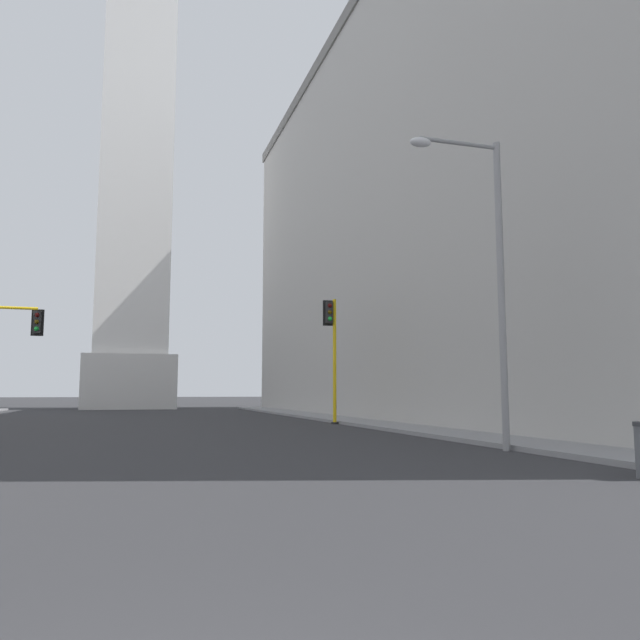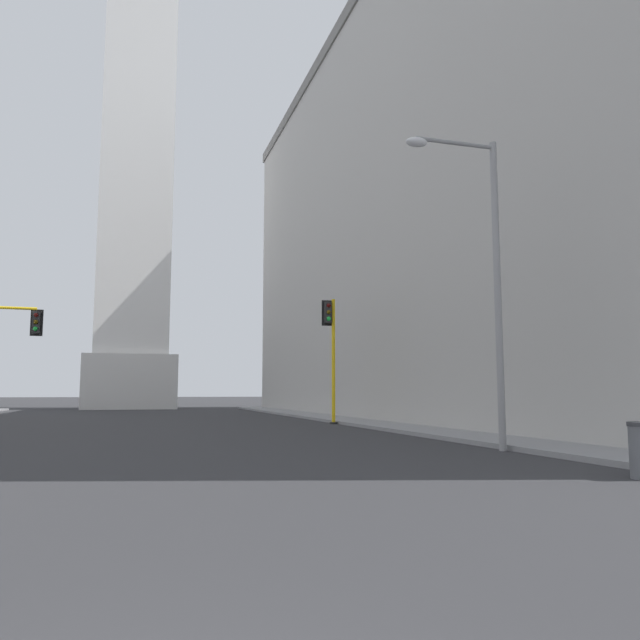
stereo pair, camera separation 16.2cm
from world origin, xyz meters
name	(u,v)px [view 2 (the right image)]	position (x,y,z in m)	size (l,w,h in m)	color
sidewalk_right	(433,428)	(12.69, 21.97, 0.07)	(5.00, 73.25, 0.15)	gray
building_right	(541,221)	(26.33, 32.34, 13.14)	(27.70, 53.26, 26.26)	#B2AFAA
obelisk	(141,73)	(0.00, 61.04, 34.34)	(8.53, 8.53, 71.24)	silver
traffic_light_mid_right	(331,341)	(9.84, 27.54, 4.18)	(0.76, 0.52, 6.37)	yellow
street_lamp	(484,259)	(9.60, 12.54, 5.37)	(2.86, 0.36, 8.85)	gray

